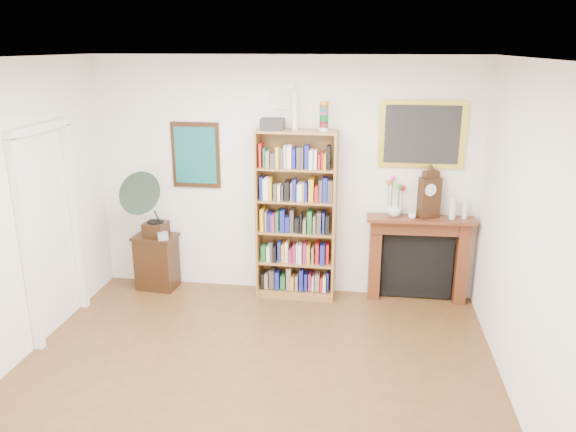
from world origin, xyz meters
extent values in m
cube|color=#513318|center=(0.00, 0.00, -0.01)|extent=(4.50, 5.00, 0.01)
cube|color=white|center=(0.00, 0.00, 2.80)|extent=(4.50, 5.00, 0.01)
cube|color=white|center=(0.00, 2.50, 1.40)|extent=(4.50, 0.01, 2.80)
cube|color=white|center=(2.25, 0.00, 1.40)|extent=(0.01, 5.00, 2.80)
cube|color=white|center=(-2.21, 0.73, 1.05)|extent=(0.08, 0.08, 2.10)
cube|color=white|center=(-2.21, 1.67, 1.05)|extent=(0.08, 0.08, 2.10)
cube|color=white|center=(-2.21, 1.20, 2.13)|extent=(0.08, 1.02, 0.08)
cube|color=black|center=(-1.05, 2.48, 1.65)|extent=(0.58, 0.03, 0.78)
cube|color=#135A5B|center=(-1.05, 2.46, 1.65)|extent=(0.50, 0.01, 0.67)
cube|color=white|center=(0.00, 2.48, 2.35)|extent=(0.26, 0.03, 0.30)
cube|color=silver|center=(0.00, 2.46, 2.35)|extent=(0.22, 0.01, 0.26)
cube|color=gold|center=(1.55, 2.48, 1.95)|extent=(0.95, 0.03, 0.75)
cube|color=#262628|center=(1.55, 2.46, 1.95)|extent=(0.82, 0.01, 0.65)
cube|color=brown|center=(-0.27, 2.32, 1.00)|extent=(0.03, 0.32, 1.99)
cube|color=brown|center=(0.62, 2.32, 1.00)|extent=(0.03, 0.32, 1.99)
cube|color=brown|center=(0.17, 2.32, 1.98)|extent=(0.92, 0.34, 0.03)
cube|color=brown|center=(0.17, 2.32, 0.04)|extent=(0.92, 0.34, 0.09)
cube|color=brown|center=(0.17, 2.47, 1.00)|extent=(0.92, 0.03, 1.99)
cube|color=brown|center=(0.17, 2.32, 0.43)|extent=(0.87, 0.32, 0.02)
cube|color=brown|center=(0.17, 2.32, 0.81)|extent=(0.87, 0.32, 0.02)
cube|color=brown|center=(0.17, 2.32, 1.19)|extent=(0.87, 0.32, 0.02)
cube|color=brown|center=(0.17, 2.32, 1.56)|extent=(0.87, 0.32, 0.02)
cube|color=black|center=(-1.55, 2.30, 0.34)|extent=(0.53, 0.41, 0.68)
cube|color=#541E13|center=(1.10, 2.39, 0.50)|extent=(0.14, 0.18, 0.99)
cube|color=#541E13|center=(2.09, 2.39, 0.50)|extent=(0.14, 0.18, 0.99)
cube|color=#541E13|center=(1.59, 2.39, 0.91)|extent=(1.13, 0.22, 0.16)
cube|color=#541E13|center=(1.59, 2.35, 1.01)|extent=(1.22, 0.33, 0.04)
cube|color=black|center=(1.59, 2.44, 0.41)|extent=(0.82, 0.09, 0.79)
cube|color=black|center=(-1.55, 2.33, 0.76)|extent=(0.28, 0.28, 0.16)
cylinder|color=black|center=(-1.55, 2.33, 0.84)|extent=(0.21, 0.21, 0.01)
cone|color=#2B3E31|center=(-1.55, 2.18, 1.19)|extent=(0.57, 0.69, 0.66)
cube|color=#B1B0BD|center=(-1.41, 2.18, 0.72)|extent=(0.16, 0.16, 0.08)
cube|color=black|center=(1.67, 2.38, 1.26)|extent=(0.26, 0.21, 0.46)
cylinder|color=white|center=(1.67, 2.31, 1.36)|extent=(0.13, 0.07, 0.14)
cube|color=black|center=(1.67, 2.38, 1.52)|extent=(0.20, 0.17, 0.08)
imported|color=silver|center=(1.29, 2.38, 1.11)|extent=(0.22, 0.22, 0.18)
imported|color=white|center=(1.49, 2.30, 1.06)|extent=(0.11, 0.11, 0.07)
cylinder|color=silver|center=(1.93, 2.37, 1.15)|extent=(0.07, 0.07, 0.24)
cylinder|color=silver|center=(2.07, 2.39, 1.13)|extent=(0.06, 0.06, 0.20)
camera|label=1|loc=(0.94, -3.86, 2.90)|focal=35.00mm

